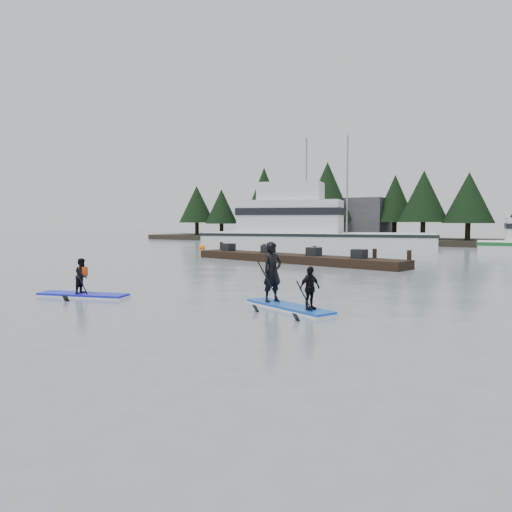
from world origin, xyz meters
The scene contains 10 objects.
ground centered at (0.00, 0.00, 0.00)m, with size 160.00×160.00×0.00m, color slate.
far_shore centered at (0.00, 42.00, 0.30)m, with size 70.00×8.00×0.60m, color #2D281E.
treeline centered at (0.00, 42.00, 0.00)m, with size 60.00×4.00×8.00m, color black, non-canonical shape.
waterfront_building centered at (-14.00, 44.00, 2.50)m, with size 18.00×6.00×5.00m, color #4C4C51.
fishing_boat_large centered at (-7.48, 28.35, 0.84)m, with size 20.36×9.78×10.86m.
floating_dock centered at (-2.83, 15.39, 0.24)m, with size 14.49×1.93×0.48m, color black.
buoy_a centered at (-15.61, 23.47, 0.00)m, with size 0.48×0.48×0.48m, color #FF660C.
buoy_b centered at (-1.19, 23.58, 0.00)m, with size 0.51×0.51×0.51m, color #FF660C.
paddleboard_solo centered at (-3.18, -0.23, 0.41)m, with size 3.22×1.57×1.79m.
paddleboard_duo centered at (3.74, 1.25, 0.70)m, with size 3.24×2.06×2.42m.
Camera 1 is at (10.30, -11.78, 2.62)m, focal length 35.00 mm.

